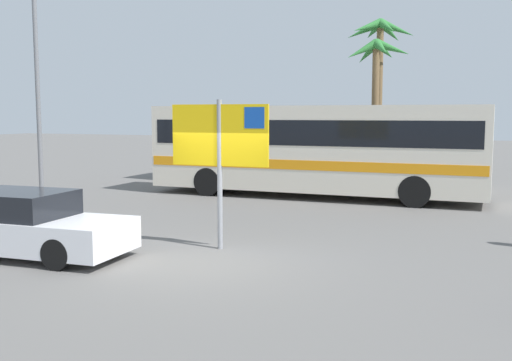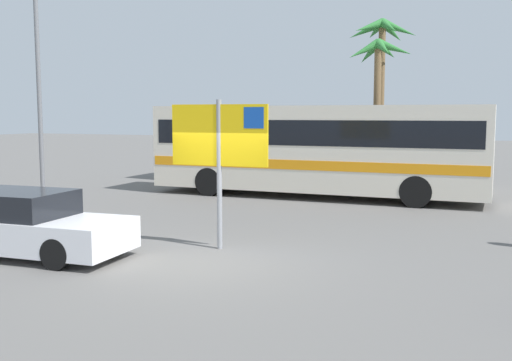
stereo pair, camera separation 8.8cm
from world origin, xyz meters
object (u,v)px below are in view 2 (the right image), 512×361
Objects in this scene: bus_front_coach at (315,146)px; bus_rear_coach at (306,141)px; car_white at (21,224)px; ferry_sign at (221,141)px.

bus_front_coach is 1.00× the size of bus_rear_coach.
bus_front_coach is 11.07m from car_white.
bus_rear_coach is 12.25m from ferry_sign.
bus_front_coach is at bearing 70.42° from car_white.
bus_rear_coach is (-1.48, 3.57, 0.00)m from bus_front_coach.
car_white is (-1.65, -14.14, -1.15)m from bus_rear_coach.
bus_front_coach is 2.54× the size of car_white.
ferry_sign is (0.48, -8.50, 0.54)m from bus_front_coach.
bus_rear_coach is at bearing 80.24° from car_white.
car_white is (-3.60, -2.06, -1.69)m from ferry_sign.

